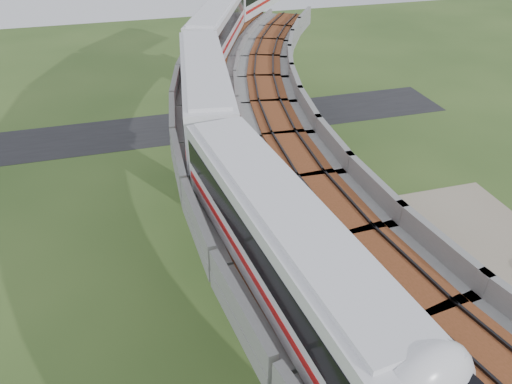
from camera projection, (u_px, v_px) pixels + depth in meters
ground at (268, 326)px, 30.69m from camera, size 160.00×160.00×0.00m
dirt_lot at (483, 303)px, 32.31m from camera, size 18.00×26.00×0.04m
asphalt_road at (188, 126)px, 55.00m from camera, size 60.00×8.00×0.03m
viaduct at (339, 193)px, 26.72m from camera, size 19.58×73.98×11.40m
metro_train at (240, 54)px, 36.60m from camera, size 19.67×59.35×3.64m
fence at (411, 286)px, 32.55m from camera, size 3.87×38.73×1.50m
tree_0 at (314, 127)px, 50.94m from camera, size 2.60×2.60×2.82m
tree_1 at (310, 157)px, 44.74m from camera, size 3.16×3.16×3.42m
tree_2 at (312, 176)px, 42.35m from camera, size 2.28×2.28×2.78m
tree_3 at (323, 205)px, 37.37m from camera, size 2.52×2.52×3.61m
tree_4 at (372, 278)px, 31.29m from camera, size 1.94×1.94×2.91m
tree_5 at (423, 338)px, 26.76m from camera, size 2.85×2.85×3.67m
tree_6 at (468, 381)px, 24.69m from camera, size 2.97×2.97×3.56m
car_white at (472, 315)px, 30.62m from camera, size 1.72×3.60×1.19m
car_dark at (394, 223)px, 38.64m from camera, size 4.65×3.34×1.25m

